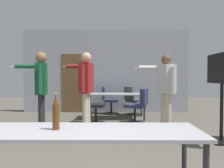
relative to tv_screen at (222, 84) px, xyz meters
name	(u,v)px	position (x,y,z in m)	size (l,w,h in m)	color
back_wall	(105,71)	(-2.38, 3.54, 0.34)	(5.79, 0.12, 2.90)	#A3A8B2
conference_table_near	(77,137)	(-2.40, -2.19, -0.42)	(2.26, 0.65, 0.75)	#A8A8AD
conference_table_far	(116,96)	(-2.00, 2.32, -0.42)	(1.73, 0.78, 0.75)	#A8A8AD
tv_screen	(222,84)	(0.00, 0.00, 0.00)	(0.44, 1.22, 1.70)	black
person_far_watching	(86,83)	(-2.71, 0.83, 0.00)	(0.78, 0.73, 1.80)	beige
person_right_polo	(165,84)	(-0.84, 1.01, -0.04)	(0.93, 0.68, 1.77)	beige
person_left_plaid	(41,84)	(-3.63, 0.50, -0.01)	(0.86, 0.57, 1.77)	#28282D
office_chair_mid_tucked	(138,107)	(-1.43, 1.59, -0.66)	(0.67, 0.65, 0.93)	black
office_chair_far_right	(109,101)	(-2.22, 3.15, -0.68)	(0.56, 0.52, 0.91)	black
office_chair_near_pushed	(93,107)	(-2.62, 1.63, -0.65)	(0.57, 0.52, 0.95)	black
office_chair_far_left	(133,102)	(-1.43, 2.96, -0.66)	(0.68, 0.66, 0.93)	black
beer_bottle	(56,112)	(-2.59, -2.18, -0.19)	(0.06, 0.06, 0.33)	#563314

